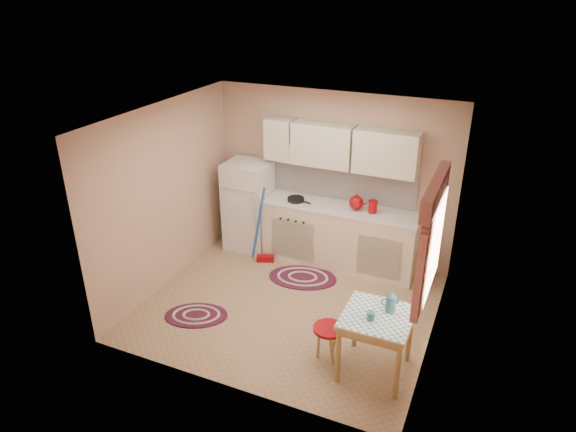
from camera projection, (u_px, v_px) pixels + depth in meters
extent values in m
plane|color=tan|center=(289.00, 305.00, 6.73)|extent=(3.60, 3.60, 0.00)
cube|color=silver|center=(290.00, 117.00, 5.67)|extent=(3.60, 3.20, 0.04)
cube|color=tan|center=(333.00, 176.00, 7.53)|extent=(3.60, 0.04, 2.50)
cube|color=tan|center=(223.00, 285.00, 4.87)|extent=(3.60, 0.04, 2.50)
cube|color=tan|center=(166.00, 196.00, 6.85)|extent=(0.04, 3.20, 2.50)
cube|color=tan|center=(442.00, 248.00, 5.55)|extent=(0.04, 3.20, 2.50)
cube|color=white|center=(340.00, 181.00, 7.49)|extent=(2.25, 0.03, 0.55)
cube|color=silver|center=(339.00, 146.00, 7.13)|extent=(2.25, 0.33, 0.60)
cube|color=white|center=(435.00, 245.00, 4.97)|extent=(0.04, 0.85, 0.95)
cube|color=white|center=(249.00, 206.00, 7.92)|extent=(0.65, 0.60, 1.40)
cube|color=silver|center=(339.00, 237.00, 7.54)|extent=(2.25, 0.60, 0.88)
cube|color=silver|center=(341.00, 208.00, 7.34)|extent=(2.27, 0.62, 0.04)
cylinder|color=black|center=(296.00, 199.00, 7.53)|extent=(0.30, 0.30, 0.05)
cylinder|color=#93050B|center=(373.00, 207.00, 7.13)|extent=(0.14, 0.14, 0.16)
cube|color=tan|center=(375.00, 344.00, 5.47)|extent=(0.72, 0.72, 0.72)
cylinder|color=#93050B|center=(328.00, 343.00, 5.72)|extent=(0.46, 0.46, 0.42)
cylinder|color=#29697F|center=(371.00, 316.00, 5.23)|extent=(0.09, 0.09, 0.10)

